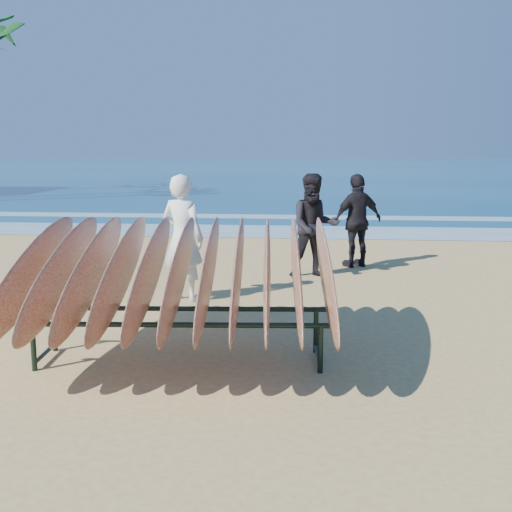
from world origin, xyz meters
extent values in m
plane|color=tan|center=(0.00, 0.00, 0.00)|extent=(120.00, 120.00, 0.00)
plane|color=navy|center=(0.00, 55.00, 0.01)|extent=(160.00, 160.00, 0.00)
plane|color=white|center=(0.00, 10.00, 0.01)|extent=(160.00, 160.00, 0.00)
plane|color=white|center=(0.00, 13.50, 0.01)|extent=(160.00, 160.00, 0.00)
cylinder|color=black|center=(-2.15, -0.88, 0.25)|extent=(0.06, 0.06, 0.50)
cylinder|color=black|center=(0.80, -0.67, 0.25)|extent=(0.06, 0.06, 0.50)
cylinder|color=black|center=(-2.20, -0.23, 0.25)|extent=(0.06, 0.06, 0.50)
cylinder|color=black|center=(0.75, -0.02, 0.25)|extent=(0.06, 0.06, 0.50)
cylinder|color=black|center=(-0.68, -0.77, 0.50)|extent=(3.20, 0.29, 0.06)
cylinder|color=black|center=(-0.72, -0.13, 0.50)|extent=(3.20, 0.29, 0.06)
cylinder|color=black|center=(-2.18, -0.56, 0.08)|extent=(0.09, 0.65, 0.04)
cylinder|color=black|center=(0.78, -0.34, 0.08)|extent=(0.09, 0.65, 0.04)
ellipsoid|color=#601106|center=(-2.25, -0.56, 0.99)|extent=(0.29, 3.00, 1.29)
ellipsoid|color=#601106|center=(-1.94, -0.54, 0.99)|extent=(0.29, 3.00, 1.29)
ellipsoid|color=#601106|center=(-1.63, -0.52, 0.99)|extent=(0.29, 3.00, 1.29)
ellipsoid|color=#601106|center=(-1.32, -0.49, 0.99)|extent=(0.29, 3.00, 1.29)
ellipsoid|color=#601106|center=(-1.01, -0.47, 0.99)|extent=(0.29, 3.00, 1.29)
ellipsoid|color=#601106|center=(-0.70, -0.45, 0.99)|extent=(0.29, 3.00, 1.29)
ellipsoid|color=#601106|center=(-0.39, -0.43, 0.99)|extent=(0.29, 3.00, 1.29)
ellipsoid|color=#601106|center=(-0.08, -0.41, 0.99)|extent=(0.29, 3.00, 1.29)
ellipsoid|color=#601106|center=(0.23, -0.38, 0.99)|extent=(0.29, 3.00, 1.29)
ellipsoid|color=#601106|center=(0.54, -0.36, 0.99)|extent=(0.29, 3.00, 1.29)
ellipsoid|color=#601106|center=(0.85, -0.34, 0.99)|extent=(0.29, 3.00, 1.29)
imported|color=white|center=(-1.23, 2.28, 0.94)|extent=(0.80, 0.67, 1.89)
imported|color=black|center=(0.71, 4.12, 0.91)|extent=(1.00, 0.85, 1.82)
imported|color=black|center=(1.52, 5.21, 0.88)|extent=(1.11, 0.90, 1.77)
camera|label=1|loc=(0.72, -6.99, 2.32)|focal=45.00mm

